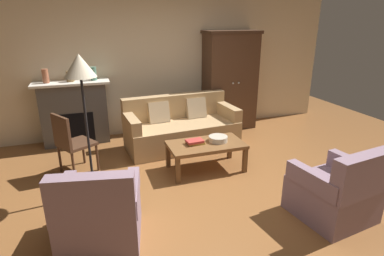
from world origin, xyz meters
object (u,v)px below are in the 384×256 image
object	(u,v)px
coffee_table	(206,147)
armchair_near_left	(100,215)
couch	(181,128)
book_stack	(195,142)
fireplace	(75,112)
fruit_bowl	(218,139)
armoire	(230,81)
floor_lamp	(81,75)
mantel_vase_bronze	(70,76)
mantel_vase_terracotta	(45,76)
side_chair_wooden	(70,140)
armchair_near_right	(336,193)
mantel_vase_jade	(93,74)

from	to	relation	value
coffee_table	armchair_near_left	bearing A→B (deg)	-143.62
couch	book_stack	xyz separation A→B (m)	(-0.08, -0.99, 0.13)
fireplace	fruit_bowl	xyz separation A→B (m)	(2.00, -1.73, -0.11)
fireplace	couch	world-z (taller)	fireplace
couch	coffee_table	bearing A→B (deg)	-85.89
armoire	coffee_table	distance (m)	2.11
floor_lamp	mantel_vase_bronze	bearing A→B (deg)	95.72
mantel_vase_terracotta	mantel_vase_bronze	bearing A→B (deg)	0.00
coffee_table	side_chair_wooden	bearing A→B (deg)	164.64
side_chair_wooden	armchair_near_right	bearing A→B (deg)	-36.71
couch	floor_lamp	xyz separation A→B (m)	(-1.54, -1.24, 1.23)
armoire	side_chair_wooden	size ratio (longest dim) A/B	2.13
couch	fruit_bowl	size ratio (longest dim) A/B	7.07
mantel_vase_bronze	armchair_near_right	xyz separation A→B (m)	(2.75, -3.31, -0.89)
armchair_near_right	floor_lamp	xyz separation A→B (m)	(-2.55, 1.36, 1.23)
book_stack	floor_lamp	world-z (taller)	floor_lamp
book_stack	side_chair_wooden	xyz separation A→B (m)	(-1.70, 0.48, 0.06)
mantel_vase_terracotta	mantel_vase_jade	distance (m)	0.76
mantel_vase_terracotta	mantel_vase_jade	bearing A→B (deg)	0.00
mantel_vase_jade	armchair_near_right	distance (m)	4.17
book_stack	floor_lamp	distance (m)	1.84
mantel_vase_terracotta	side_chair_wooden	bearing A→B (deg)	-75.03
armchair_near_left	armchair_near_right	world-z (taller)	same
coffee_table	side_chair_wooden	xyz separation A→B (m)	(-1.86, 0.51, 0.15)
couch	fruit_bowl	xyz separation A→B (m)	(0.27, -1.01, 0.14)
armoire	book_stack	bearing A→B (deg)	-128.45
book_stack	armchair_near_right	distance (m)	1.96
fruit_bowl	floor_lamp	xyz separation A→B (m)	(-1.81, -0.23, 1.09)
armoire	side_chair_wooden	distance (m)	3.25
armoire	mantel_vase_jade	xyz separation A→B (m)	(-2.57, 0.06, 0.27)
side_chair_wooden	floor_lamp	xyz separation A→B (m)	(0.25, -0.73, 1.03)
armoire	mantel_vase_jade	bearing A→B (deg)	178.66
fireplace	couch	xyz separation A→B (m)	(1.73, -0.73, -0.25)
side_chair_wooden	floor_lamp	distance (m)	1.29
mantel_vase_jade	armchair_near_right	xyz separation A→B (m)	(2.37, -3.31, -0.92)
mantel_vase_bronze	floor_lamp	xyz separation A→B (m)	(0.19, -1.95, 0.33)
book_stack	coffee_table	bearing A→B (deg)	-11.93
armchair_near_left	mantel_vase_terracotta	bearing A→B (deg)	101.94
couch	fruit_bowl	distance (m)	1.05
mantel_vase_bronze	side_chair_wooden	xyz separation A→B (m)	(-0.05, -1.22, -0.70)
couch	side_chair_wooden	distance (m)	1.87
fireplace	armchair_near_right	bearing A→B (deg)	-50.45
fruit_bowl	armchair_near_right	xyz separation A→B (m)	(0.74, -1.60, -0.14)
armchair_near_right	floor_lamp	bearing A→B (deg)	151.91
fireplace	armchair_near_left	xyz separation A→B (m)	(0.23, -2.91, -0.25)
armoire	mantel_vase_bronze	world-z (taller)	armoire
couch	mantel_vase_jade	xyz separation A→B (m)	(-1.35, 0.71, 0.92)
mantel_vase_bronze	floor_lamp	size ratio (longest dim) A/B	0.10
armoire	mantel_vase_terracotta	size ratio (longest dim) A/B	8.27
fruit_bowl	mantel_vase_terracotta	distance (m)	3.04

